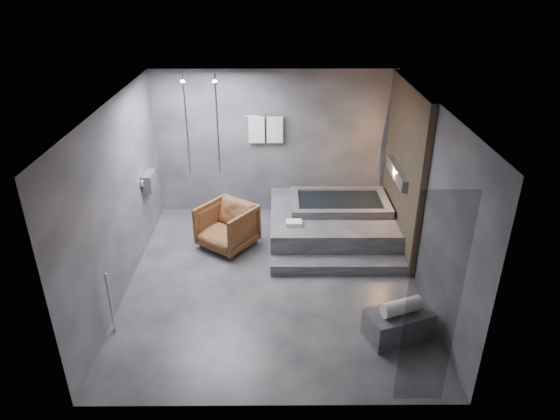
{
  "coord_description": "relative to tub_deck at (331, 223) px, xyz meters",
  "views": [
    {
      "loc": [
        0.06,
        -6.57,
        4.5
      ],
      "look_at": [
        0.11,
        0.3,
        1.08
      ],
      "focal_mm": 32.0,
      "sensor_mm": 36.0,
      "label": 1
    }
  ],
  "objects": [
    {
      "name": "rolled_towel",
      "position": [
        0.63,
        -2.79,
        0.24
      ],
      "size": [
        0.58,
        0.38,
        0.2
      ],
      "primitive_type": "cylinder",
      "rotation": [
        0.0,
        1.57,
        0.37
      ],
      "color": "white",
      "rests_on": "concrete_bench"
    },
    {
      "name": "room",
      "position": [
        -0.65,
        -1.21,
        1.48
      ],
      "size": [
        5.0,
        5.04,
        2.82
      ],
      "color": "#303033",
      "rests_on": "ground"
    },
    {
      "name": "deck_towel",
      "position": [
        -0.7,
        -0.55,
        0.29
      ],
      "size": [
        0.27,
        0.2,
        0.07
      ],
      "primitive_type": "cube",
      "rotation": [
        0.0,
        0.0,
        -0.0
      ],
      "color": "white",
      "rests_on": "tub_deck"
    },
    {
      "name": "concrete_bench",
      "position": [
        0.62,
        -2.77,
        -0.06
      ],
      "size": [
        0.97,
        0.74,
        0.39
      ],
      "primitive_type": "cube",
      "rotation": [
        0.0,
        0.0,
        0.35
      ],
      "color": "#303032",
      "rests_on": "ground"
    },
    {
      "name": "tub_step",
      "position": [
        0.0,
        -1.18,
        -0.16
      ],
      "size": [
        2.2,
        0.36,
        0.18
      ],
      "primitive_type": "cube",
      "color": "#353538",
      "rests_on": "ground"
    },
    {
      "name": "tub_deck",
      "position": [
        0.0,
        0.0,
        0.0
      ],
      "size": [
        2.2,
        2.0,
        0.5
      ],
      "primitive_type": "cube",
      "color": "#353538",
      "rests_on": "ground"
    },
    {
      "name": "driftwood_chair",
      "position": [
        -1.86,
        -0.4,
        0.14
      ],
      "size": [
        1.18,
        1.19,
        0.78
      ],
      "primitive_type": "imported",
      "rotation": [
        0.0,
        0.0,
        -0.62
      ],
      "color": "#412210",
      "rests_on": "ground"
    }
  ]
}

